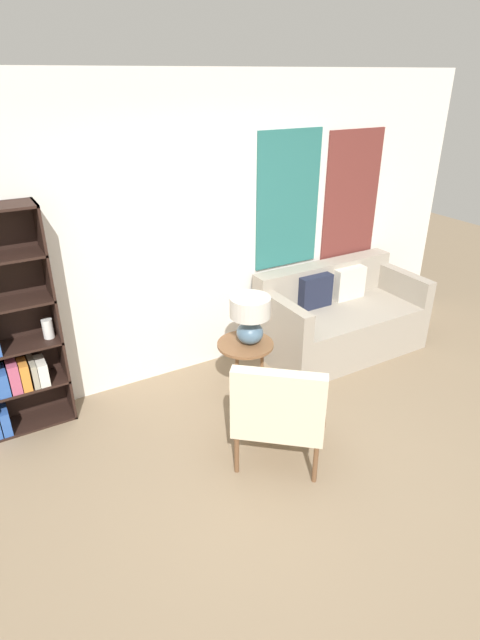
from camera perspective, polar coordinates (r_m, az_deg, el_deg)
The scene contains 6 objects.
ground_plane at distance 3.74m, azimuth 8.41°, elevation -19.23°, with size 14.00×14.00×0.00m, color #847056.
wall_back at distance 4.57m, azimuth -5.77°, elevation 9.78°, with size 6.40×0.08×2.70m.
armchair at distance 3.62m, azimuth 4.49°, elevation -10.10°, with size 0.87×0.86×0.89m.
couch at distance 5.33m, azimuth 11.15°, elevation 0.13°, with size 1.66×0.87×0.87m.
side_table at distance 4.33m, azimuth 0.62°, elevation -3.44°, with size 0.49×0.49×0.57m.
table_lamp at distance 4.19m, azimuth 1.16°, elevation 0.51°, with size 0.35×0.35×0.43m.
Camera 1 is at (-1.74, -1.97, 2.66)m, focal length 28.00 mm.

